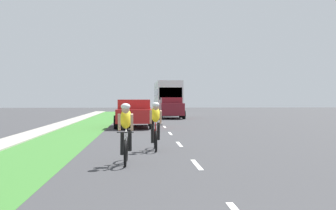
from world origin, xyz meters
TOP-DOWN VIEW (x-y plane):
  - ground_plane at (0.00, 20.00)m, footprint 120.00×120.00m
  - grass_verge at (-4.64, 20.00)m, footprint 2.58×70.00m
  - sidewalk_concrete at (-6.55, 20.00)m, footprint 1.23×70.00m
  - lane_markings_center at (0.00, 24.00)m, footprint 0.12×52.71m
  - cyclist_lead at (-1.82, 8.94)m, footprint 0.42×1.72m
  - cyclist_trailing at (-0.95, 12.01)m, footprint 0.42×1.72m
  - pickup_red at (-1.80, 23.65)m, footprint 2.22×5.10m
  - suv_maroon at (1.18, 35.43)m, footprint 2.15×4.70m
  - bus_white at (1.51, 46.44)m, footprint 2.78×11.60m

SIDE VIEW (x-z plane):
  - ground_plane at x=0.00m, z-range 0.00..0.00m
  - grass_verge at x=-4.64m, z-range 0.00..0.01m
  - lane_markings_center at x=0.00m, z-range 0.00..0.01m
  - sidewalk_concrete at x=-6.55m, z-range -0.05..0.06m
  - cyclist_lead at x=-1.82m, z-range 0.02..1.60m
  - cyclist_trailing at x=-0.95m, z-range 0.02..1.60m
  - pickup_red at x=-1.80m, z-range 0.01..1.65m
  - suv_maroon at x=1.18m, z-range 0.05..1.84m
  - bus_white at x=1.51m, z-range 0.24..3.72m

